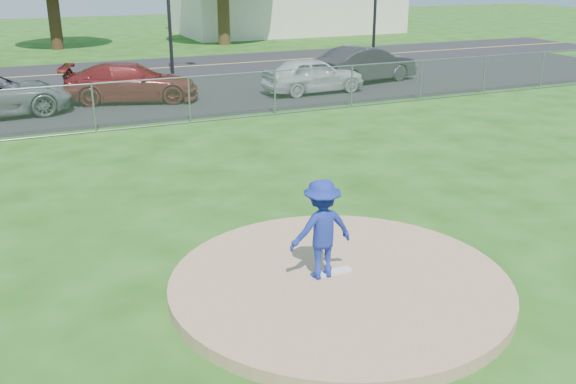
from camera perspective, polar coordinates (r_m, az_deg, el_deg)
name	(u,v)px	position (r m, az deg, el deg)	size (l,w,h in m)	color
ground	(176,141)	(19.16, -9.89, 4.51)	(120.00, 120.00, 0.00)	#194B10
pitchers_mound	(339,284)	(10.32, 4.60, -8.13)	(5.40, 5.40, 0.20)	tan
pitching_rubber	(334,272)	(10.42, 4.09, -7.08)	(0.60, 0.15, 0.04)	white
chain_link_fence	(159,103)	(20.88, -11.42, 7.78)	(40.00, 0.06, 1.50)	gray
parking_lot	(132,100)	(25.35, -13.69, 7.94)	(50.00, 8.00, 0.01)	black
street	(101,72)	(32.65, -16.29, 10.22)	(60.00, 7.00, 0.01)	black
commercial_building	(286,2)	(50.40, -0.19, 16.50)	(16.40, 9.40, 4.30)	beige
pitcher	(322,229)	(10.00, 3.00, -3.32)	(1.04, 0.60, 1.61)	navy
parked_car_darkred	(131,82)	(25.01, -13.77, 9.46)	(2.01, 4.93, 1.43)	maroon
parked_car_pearl	(313,75)	(26.04, 2.26, 10.35)	(1.65, 4.11, 1.40)	silver
parked_car_charcoal	(366,64)	(28.68, 6.92, 11.22)	(1.63, 4.69, 1.54)	#28282A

